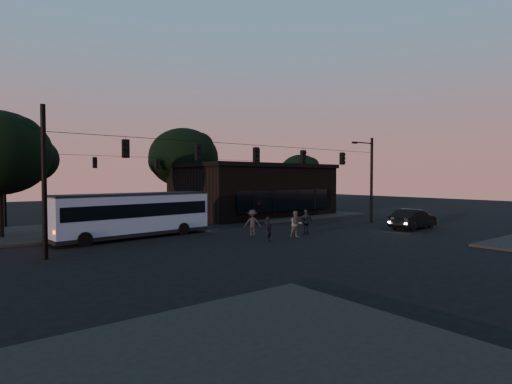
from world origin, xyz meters
TOP-DOWN VIEW (x-y plane):
  - ground at (0.00, 0.00)m, footprint 120.00×120.00m
  - sidewalk_far_right at (12.00, 14.00)m, footprint 14.00×10.00m
  - building at (9.00, 15.97)m, footprint 15.40×10.41m
  - tree_behind at (4.00, 22.00)m, footprint 7.60×7.60m
  - tree_right at (18.00, 18.00)m, footprint 5.20×5.20m
  - signal_rig_near at (0.00, 4.00)m, footprint 26.24×0.30m
  - signal_rig_far at (0.00, 20.00)m, footprint 26.24×0.30m
  - bus at (-6.99, 8.20)m, footprint 10.68×3.55m
  - car at (11.85, -0.70)m, footprint 4.82×1.93m
  - pedestrian_a at (-0.98, 1.49)m, footprint 0.65×0.53m
  - pedestrian_b at (1.55, 1.67)m, footprint 1.05×0.95m
  - pedestrian_c at (3.25, 2.41)m, footprint 1.08×0.60m
  - pedestrian_d at (-0.30, 4.00)m, footprint 1.33×1.19m

SIDE VIEW (x-z plane):
  - ground at x=0.00m, z-range 0.00..0.00m
  - sidewalk_far_right at x=12.00m, z-range 0.00..0.15m
  - pedestrian_a at x=-0.98m, z-range 0.00..1.53m
  - car at x=11.85m, z-range 0.00..1.56m
  - pedestrian_c at x=3.25m, z-range 0.00..1.74m
  - pedestrian_b at x=1.55m, z-range 0.00..1.76m
  - pedestrian_d at x=-0.30m, z-range 0.00..1.79m
  - bus at x=-6.99m, z-range 0.18..3.13m
  - building at x=9.00m, z-range 0.01..5.41m
  - signal_rig_far at x=0.00m, z-range 0.45..7.95m
  - signal_rig_near at x=0.00m, z-range 0.70..8.20m
  - tree_right at x=18.00m, z-range 1.20..8.06m
  - tree_behind at x=4.00m, z-range 1.48..10.91m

